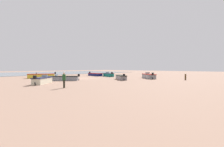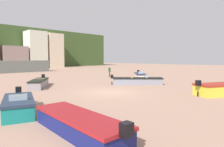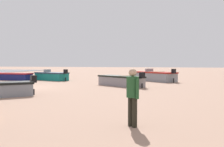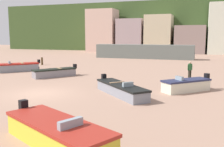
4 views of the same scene
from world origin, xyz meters
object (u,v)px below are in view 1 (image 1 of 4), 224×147
Objects in this scene: boat_cream_4 at (43,80)px; boat_teal_3 at (108,75)px; boat_navy_0 at (95,74)px; boat_grey_1 at (149,76)px; boat_yellow_6 at (42,76)px; boat_grey_5 at (62,78)px; boat_grey_2 at (121,77)px; beach_walker_foreground at (64,79)px; mooring_post_near_water at (185,77)px.

boat_teal_3 is at bearing 62.20° from boat_cream_4.
boat_grey_1 is (-1.92, 14.42, 0.09)m from boat_navy_0.
boat_yellow_6 is (-3.86, -11.05, 0.01)m from boat_cream_4.
boat_navy_0 is 1.13× the size of boat_grey_1.
boat_grey_2 is at bearing -78.37° from boat_grey_5.
boat_teal_3 is (1.33, -10.05, -0.05)m from boat_grey_1.
boat_navy_0 is 22.60m from beach_walker_foreground.
boat_teal_3 is 1.14× the size of boat_cream_4.
boat_navy_0 reaches higher than mooring_post_near_water.
boat_grey_1 reaches higher than boat_cream_4.
boat_yellow_6 reaches higher than boat_grey_2.
boat_grey_2 reaches higher than mooring_post_near_water.
boat_yellow_6 reaches higher than boat_navy_0.
beach_walker_foreground is (4.01, 8.45, 0.56)m from boat_grey_5.
beach_walker_foreground reaches higher than boat_cream_4.
boat_navy_0 is 12.77m from boat_yellow_6.
boat_grey_1 is at bearing 137.96° from beach_walker_foreground.
boat_grey_5 is at bearing -152.29° from boat_yellow_6.
boat_cream_4 is (17.13, 5.25, 0.03)m from boat_teal_3.
beach_walker_foreground reaches higher than boat_yellow_6.
boat_grey_1 reaches higher than mooring_post_near_water.
beach_walker_foreground is (17.11, 11.03, 0.54)m from boat_teal_3.
boat_grey_2 is (6.04, -2.01, -0.06)m from boat_grey_1.
mooring_post_near_water is 0.64× the size of beach_walker_foreground.
boat_yellow_6 is 17.27m from beach_walker_foreground.
boat_teal_3 reaches higher than boat_grey_5.
mooring_post_near_water is (-1.13, 6.48, 0.05)m from boat_grey_1.
boat_cream_4 is at bearing 168.16° from boat_grey_5.
boat_yellow_6 is (0.17, -8.38, 0.06)m from boat_grey_5.
boat_grey_2 is at bearing 148.46° from beach_walker_foreground.
boat_navy_0 is 3.08× the size of beach_walker_foreground.
boat_cream_4 is at bearing -172.74° from boat_yellow_6.
boat_cream_4 is 4.84m from boat_grey_5.
boat_yellow_6 is at bearing 175.95° from boat_teal_3.
boat_yellow_6 is at bearing -3.16° from boat_navy_0.
beach_walker_foreground is (18.44, 0.98, 0.49)m from boat_grey_1.
boat_grey_2 is 11.11m from mooring_post_near_water.
boat_teal_3 reaches higher than boat_grey_2.
boat_grey_5 is (13.10, 2.58, -0.02)m from boat_teal_3.
boat_grey_1 is at bearing 30.60° from boat_cream_4.
mooring_post_near_water is at bearing -13.92° from boat_grey_2.
boat_grey_2 is 9.32m from boat_teal_3.
beach_walker_foreground is (3.84, 16.84, 0.50)m from boat_yellow_6.
beach_walker_foreground is (19.58, -5.50, 0.44)m from mooring_post_near_water.
boat_grey_5 is at bearing -177.16° from boat_grey_2.
boat_navy_0 is 13.08m from boat_grey_2.
boat_grey_2 is 10.02m from boat_grey_5.
boat_grey_2 reaches higher than boat_grey_5.
boat_cream_4 reaches higher than boat_teal_3.
boat_cream_4 is at bearing -134.87° from beach_walker_foreground.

